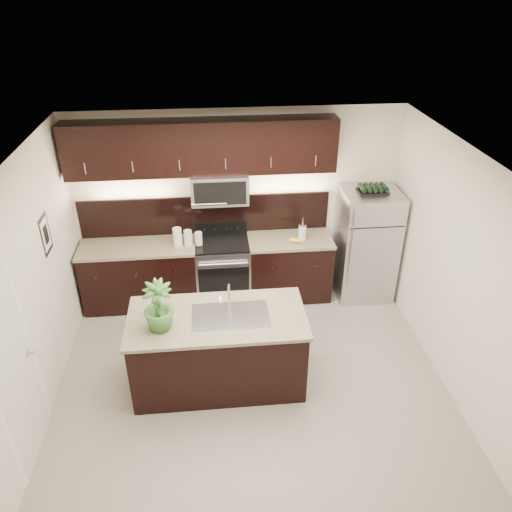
{
  "coord_description": "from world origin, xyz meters",
  "views": [
    {
      "loc": [
        -0.38,
        -4.41,
        4.25
      ],
      "look_at": [
        0.11,
        0.55,
        1.35
      ],
      "focal_mm": 35.0,
      "sensor_mm": 36.0,
      "label": 1
    }
  ],
  "objects": [
    {
      "name": "french_press",
      "position": [
        0.87,
        1.64,
        1.06
      ],
      "size": [
        0.11,
        0.11,
        0.33
      ],
      "rotation": [
        0.0,
        0.0,
        0.4
      ],
      "color": "silver",
      "rests_on": "counter_run"
    },
    {
      "name": "plant",
      "position": [
        -0.97,
        -0.16,
        1.22
      ],
      "size": [
        0.35,
        0.35,
        0.56
      ],
      "primitive_type": "imported",
      "rotation": [
        0.0,
        0.0,
        0.11
      ],
      "color": "#356327",
      "rests_on": "island"
    },
    {
      "name": "upper_fixtures",
      "position": [
        -0.43,
        1.84,
        2.14
      ],
      "size": [
        3.49,
        0.4,
        1.66
      ],
      "color": "black",
      "rests_on": "counter_run"
    },
    {
      "name": "counter_run",
      "position": [
        -0.46,
        1.69,
        0.47
      ],
      "size": [
        3.51,
        0.65,
        0.94
      ],
      "color": "black",
      "rests_on": "ground"
    },
    {
      "name": "bananas",
      "position": [
        0.72,
        1.61,
        0.97
      ],
      "size": [
        0.22,
        0.19,
        0.06
      ],
      "primitive_type": "ellipsoid",
      "rotation": [
        0.0,
        0.0,
        -0.37
      ],
      "color": "yellow",
      "rests_on": "counter_run"
    },
    {
      "name": "ground",
      "position": [
        0.0,
        0.0,
        0.0
      ],
      "size": [
        4.5,
        4.5,
        0.0
      ],
      "primitive_type": "plane",
      "color": "gray",
      "rests_on": "ground"
    },
    {
      "name": "canisters",
      "position": [
        -0.74,
        1.64,
        1.06
      ],
      "size": [
        0.39,
        0.12,
        0.26
      ],
      "rotation": [
        0.0,
        0.0,
        -0.0
      ],
      "color": "silver",
      "rests_on": "counter_run"
    },
    {
      "name": "refrigerator",
      "position": [
        1.8,
        1.63,
        0.81
      ],
      "size": [
        0.78,
        0.71,
        1.62
      ],
      "primitive_type": "cube",
      "color": "#B2B2B7",
      "rests_on": "ground"
    },
    {
      "name": "wine_rack",
      "position": [
        1.8,
        1.63,
        1.67
      ],
      "size": [
        0.4,
        0.25,
        0.1
      ],
      "color": "black",
      "rests_on": "refrigerator"
    },
    {
      "name": "sink_faucet",
      "position": [
        -0.22,
        -0.01,
        0.96
      ],
      "size": [
        0.84,
        0.5,
        0.28
      ],
      "color": "silver",
      "rests_on": "island"
    },
    {
      "name": "room_walls",
      "position": [
        -0.11,
        -0.04,
        1.7
      ],
      "size": [
        4.52,
        4.02,
        2.71
      ],
      "color": "beige",
      "rests_on": "ground"
    },
    {
      "name": "island",
      "position": [
        -0.37,
        -0.02,
        0.47
      ],
      "size": [
        1.96,
        0.96,
        0.94
      ],
      "color": "black",
      "rests_on": "ground"
    }
  ]
}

